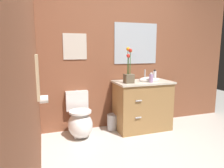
{
  "coord_description": "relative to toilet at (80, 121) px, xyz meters",
  "views": [
    {
      "loc": [
        -1.24,
        -1.84,
        1.35
      ],
      "look_at": [
        -0.22,
        1.16,
        0.82
      ],
      "focal_mm": 33.01,
      "sensor_mm": 36.0,
      "label": 1
    }
  ],
  "objects": [
    {
      "name": "toilet",
      "position": [
        0.0,
        0.0,
        0.0
      ],
      "size": [
        0.38,
        0.59,
        0.69
      ],
      "color": "white",
      "rests_on": "ground_plane"
    },
    {
      "name": "wall_poster",
      "position": [
        0.0,
        0.27,
        1.15
      ],
      "size": [
        0.37,
        0.01,
        0.41
      ],
      "primitive_type": "cube",
      "color": "beige"
    },
    {
      "name": "soap_bottle",
      "position": [
        1.14,
        -0.17,
        0.65
      ],
      "size": [
        0.06,
        0.06,
        0.16
      ],
      "color": "#B28CBF",
      "rests_on": "vanity_cabinet"
    },
    {
      "name": "trash_bin",
      "position": [
        0.57,
        0.08,
        -0.11
      ],
      "size": [
        0.18,
        0.18,
        0.27
      ],
      "color": "#B7B7BC",
      "rests_on": "ground_plane"
    },
    {
      "name": "wall_left",
      "position": [
        -0.61,
        -0.78,
        1.01
      ],
      "size": [
        0.05,
        4.22,
        2.5
      ],
      "primitive_type": "cube",
      "color": "brown",
      "rests_on": "ground_plane"
    },
    {
      "name": "toilet_paper_roll",
      "position": [
        -0.51,
        -0.2,
        0.44
      ],
      "size": [
        0.11,
        0.11,
        0.11
      ],
      "primitive_type": "cylinder",
      "rotation": [
        0.0,
        1.57,
        0.0
      ],
      "color": "white"
    },
    {
      "name": "wall_mirror",
      "position": [
        1.07,
        0.27,
        1.21
      ],
      "size": [
        0.8,
        0.01,
        0.7
      ],
      "primitive_type": "cube",
      "color": "#B2BCC6"
    },
    {
      "name": "vanity_cabinet",
      "position": [
        1.07,
        -0.03,
        0.18
      ],
      "size": [
        0.94,
        0.56,
        1.01
      ],
      "color": "#9E7242",
      "rests_on": "ground_plane"
    },
    {
      "name": "lotion_bottle",
      "position": [
        1.25,
        -0.08,
        0.67
      ],
      "size": [
        0.06,
        0.06,
        0.19
      ],
      "color": "white",
      "rests_on": "vanity_cabinet"
    },
    {
      "name": "hanging_towel",
      "position": [
        -0.57,
        -0.56,
        0.79
      ],
      "size": [
        0.03,
        0.28,
        0.52
      ],
      "primitive_type": "cube",
      "color": "tan"
    },
    {
      "name": "flower_vase",
      "position": [
        0.77,
        -0.11,
        0.75
      ],
      "size": [
        0.14,
        0.14,
        0.56
      ],
      "color": "brown",
      "rests_on": "vanity_cabinet"
    },
    {
      "name": "wall_back",
      "position": [
        0.93,
        0.3,
        1.01
      ],
      "size": [
        4.09,
        0.05,
        2.5
      ],
      "primitive_type": "cube",
      "color": "brown",
      "rests_on": "ground_plane"
    }
  ]
}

